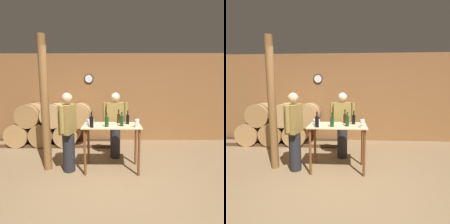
% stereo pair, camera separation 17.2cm
% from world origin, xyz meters
% --- Properties ---
extents(ground_plane, '(14.00, 14.00, 0.00)m').
position_xyz_m(ground_plane, '(0.00, 0.00, 0.00)').
color(ground_plane, brown).
extents(back_wall, '(8.40, 0.08, 2.70)m').
position_xyz_m(back_wall, '(-0.00, 2.77, 1.35)').
color(back_wall, brown).
rests_on(back_wall, ground_plane).
extents(barrel_rack, '(4.30, 0.77, 1.24)m').
position_xyz_m(barrel_rack, '(-1.83, 2.31, 0.60)').
color(barrel_rack, '#4C331E').
rests_on(barrel_rack, ground_plane).
extents(tasting_table, '(1.16, 0.61, 0.95)m').
position_xyz_m(tasting_table, '(0.00, 0.73, 0.75)').
color(tasting_table, '#D1B284').
rests_on(tasting_table, ground_plane).
extents(wooden_post, '(0.16, 0.16, 2.70)m').
position_xyz_m(wooden_post, '(-1.34, 0.74, 1.35)').
color(wooden_post, brown).
rests_on(wooden_post, ground_plane).
extents(wine_bottle_far_left, '(0.07, 0.07, 0.30)m').
position_xyz_m(wine_bottle_far_left, '(-0.38, 0.53, 1.06)').
color(wine_bottle_far_left, black).
rests_on(wine_bottle_far_left, tasting_table).
extents(wine_bottle_left, '(0.08, 0.08, 0.27)m').
position_xyz_m(wine_bottle_left, '(-0.10, 0.58, 1.05)').
color(wine_bottle_left, '#193819').
rests_on(wine_bottle_left, tasting_table).
extents(wine_bottle_center, '(0.07, 0.07, 0.29)m').
position_xyz_m(wine_bottle_center, '(0.14, 0.92, 1.06)').
color(wine_bottle_center, black).
rests_on(wine_bottle_center, tasting_table).
extents(wine_bottle_right, '(0.07, 0.07, 0.28)m').
position_xyz_m(wine_bottle_right, '(0.19, 0.63, 1.06)').
color(wine_bottle_right, '#193819').
rests_on(wine_bottle_right, tasting_table).
extents(wine_bottle_far_right, '(0.07, 0.07, 0.28)m').
position_xyz_m(wine_bottle_far_right, '(0.32, 0.83, 1.05)').
color(wine_bottle_far_right, black).
rests_on(wine_bottle_far_right, tasting_table).
extents(wine_glass_near_left, '(0.06, 0.06, 0.16)m').
position_xyz_m(wine_glass_near_left, '(0.46, 0.51, 1.06)').
color(wine_glass_near_left, silver).
rests_on(wine_glass_near_left, tasting_table).
extents(wine_glass_near_center, '(0.06, 0.06, 0.14)m').
position_xyz_m(wine_glass_near_center, '(0.50, 0.63, 1.05)').
color(wine_glass_near_center, silver).
rests_on(wine_glass_near_center, tasting_table).
extents(ice_bucket, '(0.14, 0.14, 0.10)m').
position_xyz_m(ice_bucket, '(-0.43, 0.75, 1.00)').
color(ice_bucket, silver).
rests_on(ice_bucket, tasting_table).
extents(person_host, '(0.29, 0.58, 1.60)m').
position_xyz_m(person_host, '(-0.87, 0.67, 0.84)').
color(person_host, '#232328').
rests_on(person_host, ground_plane).
extents(person_visitor_with_scarf, '(0.59, 0.24, 1.57)m').
position_xyz_m(person_visitor_with_scarf, '(0.07, 1.37, 0.83)').
color(person_visitor_with_scarf, '#232328').
rests_on(person_visitor_with_scarf, ground_plane).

